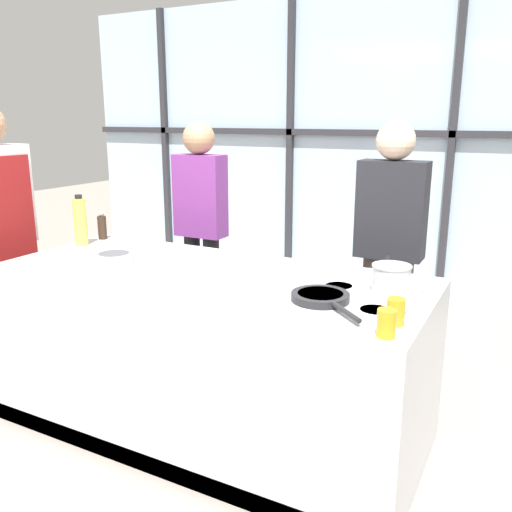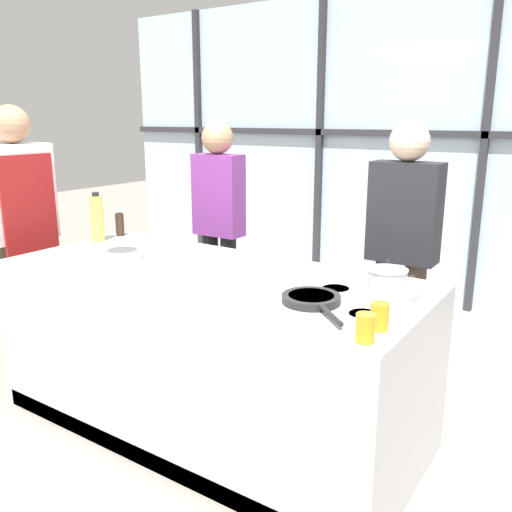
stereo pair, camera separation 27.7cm
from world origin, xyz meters
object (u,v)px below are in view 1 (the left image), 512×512
(white_plate, at_px, (88,275))
(pepper_grinder, at_px, (102,227))
(juice_glass_near, at_px, (386,323))
(frying_pan, at_px, (321,297))
(spectator_far_left, at_px, (201,218))
(juice_glass_far, at_px, (396,312))
(spectator_center_left, at_px, (390,238))
(oil_bottle, at_px, (80,221))
(saucepan, at_px, (391,278))
(mixing_bowl, at_px, (114,258))

(white_plate, height_order, pepper_grinder, pepper_grinder)
(juice_glass_near, bearing_deg, frying_pan, 143.37)
(spectator_far_left, xyz_separation_m, pepper_grinder, (-0.36, -0.64, 0.01))
(pepper_grinder, bearing_deg, juice_glass_near, -20.04)
(juice_glass_far, bearing_deg, spectator_center_left, 105.34)
(oil_bottle, height_order, juice_glass_near, oil_bottle)
(saucepan, relative_size, juice_glass_near, 3.03)
(mixing_bowl, distance_m, pepper_grinder, 0.66)
(spectator_center_left, height_order, juice_glass_near, spectator_center_left)
(frying_pan, xyz_separation_m, oil_bottle, (-1.74, 0.31, 0.13))
(spectator_center_left, xyz_separation_m, oil_bottle, (-1.75, -0.84, 0.09))
(white_plate, height_order, juice_glass_near, juice_glass_near)
(white_plate, relative_size, oil_bottle, 0.73)
(mixing_bowl, height_order, juice_glass_far, juice_glass_far)
(mixing_bowl, bearing_deg, juice_glass_far, -6.77)
(oil_bottle, relative_size, juice_glass_near, 3.01)
(white_plate, xyz_separation_m, oil_bottle, (-0.54, 0.50, 0.15))
(spectator_far_left, xyz_separation_m, juice_glass_far, (1.75, -1.27, -0.02))
(pepper_grinder, relative_size, juice_glass_far, 1.76)
(mixing_bowl, bearing_deg, white_plate, -76.98)
(frying_pan, xyz_separation_m, saucepan, (0.24, 0.26, 0.05))
(juice_glass_near, bearing_deg, spectator_far_left, 141.11)
(juice_glass_near, bearing_deg, oil_bottle, 164.75)
(juice_glass_near, bearing_deg, pepper_grinder, 159.96)
(frying_pan, height_order, pepper_grinder, pepper_grinder)
(spectator_center_left, xyz_separation_m, white_plate, (-1.20, -1.34, -0.05))
(spectator_center_left, height_order, oil_bottle, spectator_center_left)
(pepper_grinder, xyz_separation_m, juice_glass_near, (2.11, -0.77, -0.03))
(white_plate, relative_size, juice_glass_far, 2.19)
(spectator_far_left, relative_size, frying_pan, 4.26)
(pepper_grinder, bearing_deg, juice_glass_far, -16.61)
(spectator_center_left, bearing_deg, oil_bottle, 25.62)
(spectator_far_left, height_order, oil_bottle, spectator_far_left)
(spectator_far_left, relative_size, juice_glass_near, 15.48)
(mixing_bowl, xyz_separation_m, pepper_grinder, (-0.49, 0.44, 0.05))
(saucepan, xyz_separation_m, juice_glass_near, (0.12, -0.52, -0.02))
(oil_bottle, xyz_separation_m, juice_glass_near, (2.10, -0.57, -0.10))
(pepper_grinder, bearing_deg, mixing_bowl, -41.52)
(spectator_center_left, bearing_deg, mixing_bowl, 40.46)
(frying_pan, distance_m, mixing_bowl, 1.26)
(frying_pan, relative_size, oil_bottle, 1.20)
(spectator_far_left, relative_size, oil_bottle, 5.14)
(spectator_far_left, xyz_separation_m, oil_bottle, (-0.35, -0.84, 0.08))
(saucepan, distance_m, mixing_bowl, 1.51)
(spectator_far_left, distance_m, saucepan, 1.86)
(spectator_far_left, distance_m, juice_glass_near, 2.25)
(mixing_bowl, relative_size, juice_glass_near, 1.96)
(oil_bottle, xyz_separation_m, pepper_grinder, (-0.01, 0.20, -0.07))
(white_plate, height_order, mixing_bowl, mixing_bowl)
(white_plate, relative_size, mixing_bowl, 1.12)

